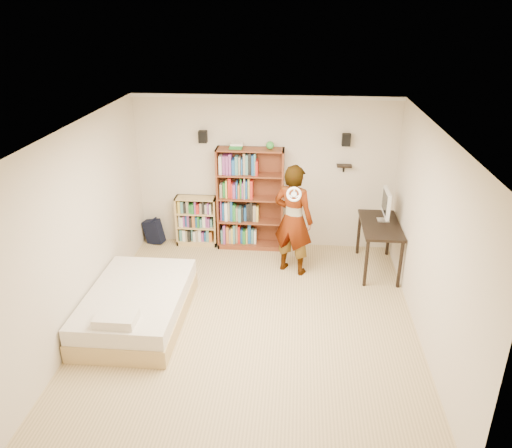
{
  "coord_description": "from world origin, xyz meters",
  "views": [
    {
      "loc": [
        0.56,
        -5.79,
        4.05
      ],
      "look_at": [
        0.01,
        0.6,
        1.22
      ],
      "focal_mm": 35.0,
      "sensor_mm": 36.0,
      "label": 1
    }
  ],
  "objects_px": {
    "computer_desk": "(378,247)",
    "low_bookshelf": "(197,221)",
    "person": "(293,220)",
    "tall_bookshelf": "(250,200)",
    "daybed": "(137,302)"
  },
  "relations": [
    {
      "from": "computer_desk",
      "to": "daybed",
      "type": "height_order",
      "value": "computer_desk"
    },
    {
      "from": "computer_desk",
      "to": "person",
      "type": "xyz_separation_m",
      "value": [
        -1.4,
        -0.17,
        0.5
      ]
    },
    {
      "from": "low_bookshelf",
      "to": "daybed",
      "type": "relative_size",
      "value": 0.46
    },
    {
      "from": "tall_bookshelf",
      "to": "person",
      "type": "distance_m",
      "value": 1.13
    },
    {
      "from": "tall_bookshelf",
      "to": "computer_desk",
      "type": "bearing_deg",
      "value": -16.97
    },
    {
      "from": "tall_bookshelf",
      "to": "daybed",
      "type": "xyz_separation_m",
      "value": [
        -1.34,
        -2.44,
        -0.62
      ]
    },
    {
      "from": "computer_desk",
      "to": "person",
      "type": "distance_m",
      "value": 1.5
    },
    {
      "from": "computer_desk",
      "to": "daybed",
      "type": "distance_m",
      "value": 3.94
    },
    {
      "from": "computer_desk",
      "to": "daybed",
      "type": "xyz_separation_m",
      "value": [
        -3.51,
        -1.78,
        -0.12
      ]
    },
    {
      "from": "tall_bookshelf",
      "to": "person",
      "type": "bearing_deg",
      "value": -47.27
    },
    {
      "from": "tall_bookshelf",
      "to": "daybed",
      "type": "bearing_deg",
      "value": -118.8
    },
    {
      "from": "computer_desk",
      "to": "low_bookshelf",
      "type": "bearing_deg",
      "value": 167.59
    },
    {
      "from": "person",
      "to": "tall_bookshelf",
      "type": "bearing_deg",
      "value": -22.32
    },
    {
      "from": "computer_desk",
      "to": "person",
      "type": "height_order",
      "value": "person"
    },
    {
      "from": "tall_bookshelf",
      "to": "daybed",
      "type": "height_order",
      "value": "tall_bookshelf"
    }
  ]
}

